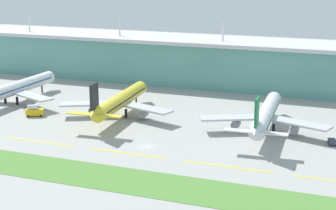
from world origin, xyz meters
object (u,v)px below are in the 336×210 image
airliner_near_middle (120,101)px  fuel_truck (34,111)px  airliner_nearest (13,89)px  pushback_tug (332,142)px  airliner_far_middle (266,115)px

airliner_near_middle → fuel_truck: 35.29m
airliner_nearest → airliner_near_middle: 53.88m
airliner_near_middle → fuel_truck: size_ratio=7.80×
pushback_tug → airliner_near_middle: bearing=175.7°
airliner_nearest → pushback_tug: (138.10, -8.64, -5.35)m
airliner_near_middle → fuel_truck: airliner_near_middle is taller
airliner_nearest → fuel_truck: 26.10m
airliner_near_middle → airliner_far_middle: same height
airliner_nearest → airliner_far_middle: same height
airliner_nearest → airliner_far_middle: bearing=-1.0°
airliner_nearest → airliner_far_middle: size_ratio=1.11×
pushback_tug → fuel_truck: fuel_truck is taller
airliner_near_middle → pushback_tug: size_ratio=12.21×
airliner_nearest → fuel_truck: bearing=-35.0°
pushback_tug → fuel_truck: (-117.00, -6.14, 1.16)m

